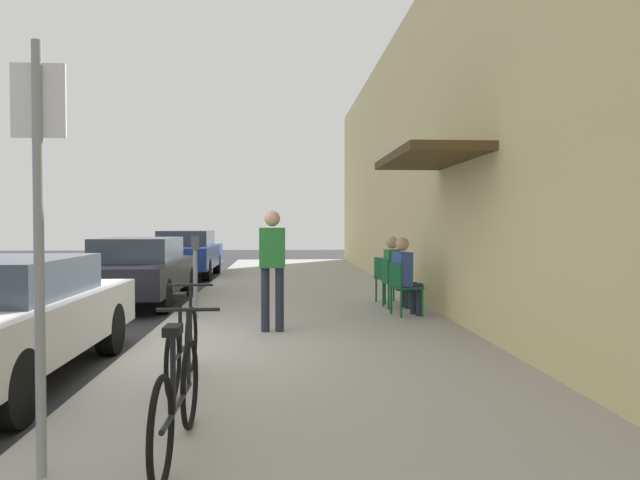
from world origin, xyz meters
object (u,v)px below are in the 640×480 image
cafe_chair_0 (402,285)px  cafe_chair_1 (392,280)px  seated_patron_1 (395,269)px  bicycle_1 (183,346)px  parking_meter (195,270)px  seated_patron_0 (405,273)px  parked_car_1 (137,270)px  cafe_chair_2 (386,277)px  bicycle_0 (178,401)px  parked_car_2 (186,253)px  pedestrian_standing (272,261)px  street_sign (39,223)px

cafe_chair_0 → cafe_chair_1: 0.92m
seated_patron_1 → bicycle_1: bearing=-120.9°
parking_meter → seated_patron_0: (3.43, 0.05, -0.07)m
parked_car_1 → cafe_chair_2: size_ratio=5.06×
parked_car_1 → cafe_chair_1: size_ratio=5.06×
bicycle_1 → cafe_chair_1: 5.76m
parked_car_1 → cafe_chair_1: bearing=-19.4°
bicycle_0 → bicycle_1: (-0.25, 1.78, 0.00)m
cafe_chair_1 → seated_patron_1: (0.06, 0.01, 0.19)m
parking_meter → bicycle_0: size_ratio=0.77×
parked_car_1 → parking_meter: 3.10m
parked_car_1 → seated_patron_0: size_ratio=3.41×
parked_car_2 → cafe_chair_0: 10.16m
parked_car_2 → pedestrian_standing: size_ratio=2.59×
cafe_chair_1 → seated_patron_1: seated_patron_1 is taller
parked_car_1 → cafe_chair_1: 5.21m
bicycle_0 → seated_patron_1: bearing=68.1°
bicycle_0 → cafe_chair_0: size_ratio=1.97×
parked_car_1 → bicycle_1: (2.00, -6.69, -0.22)m
bicycle_0 → seated_patron_1: 7.28m
bicycle_1 → pedestrian_standing: size_ratio=1.01×
bicycle_1 → pedestrian_standing: bearing=73.5°
parked_car_1 → parked_car_2: size_ratio=1.00×
parking_meter → bicycle_1: size_ratio=0.77×
parked_car_2 → parking_meter: parking_meter is taller
bicycle_0 → seated_patron_0: bearing=65.0°
parked_car_2 → bicycle_0: parked_car_2 is taller
street_sign → bicycle_0: (0.76, 0.29, -1.16)m
parked_car_1 → pedestrian_standing: pedestrian_standing is taller
parking_meter → seated_patron_1: size_ratio=1.02×
cafe_chair_0 → parked_car_1: bearing=151.7°
parking_meter → seated_patron_0: bearing=0.8°
parking_meter → cafe_chair_1: (3.37, 0.95, -0.26)m
parked_car_2 → seated_patron_0: parked_car_2 is taller
parked_car_1 → cafe_chair_1: (4.92, -1.73, -0.08)m
bicycle_0 → cafe_chair_2: bearing=70.3°
street_sign → cafe_chair_0: bearing=60.8°
street_sign → cafe_chair_1: (3.42, 7.03, -1.02)m
cafe_chair_1 → parked_car_2: bearing=121.6°
pedestrian_standing → cafe_chair_2: bearing=54.2°
cafe_chair_1 → cafe_chair_2: (0.00, 0.67, 0.00)m
bicycle_1 → cafe_chair_1: size_ratio=1.97×
cafe_chair_0 → seated_patron_1: bearing=86.4°
parking_meter → cafe_chair_0: 3.38m
bicycle_1 → seated_patron_0: seated_patron_0 is taller
parked_car_2 → cafe_chair_2: (4.92, -7.30, -0.11)m
parking_meter → cafe_chair_1: parking_meter is taller
parked_car_1 → parked_car_2: bearing=90.0°
cafe_chair_1 → cafe_chair_0: bearing=-89.9°
parking_meter → pedestrian_standing: (1.26, -1.30, 0.23)m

